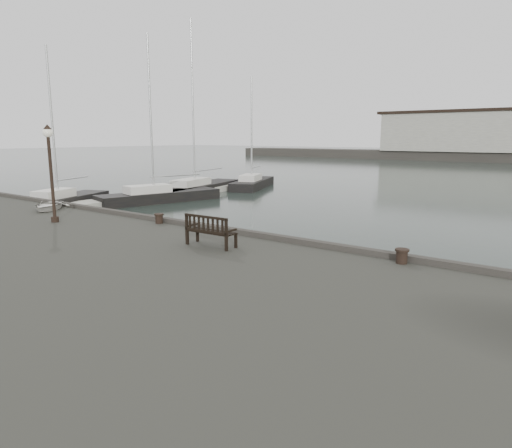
% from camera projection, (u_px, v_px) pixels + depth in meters
% --- Properties ---
extents(ground, '(400.00, 400.00, 0.00)m').
position_uv_depth(ground, '(271.00, 280.00, 16.33)').
color(ground, black).
rests_on(ground, ground).
extents(pontoon, '(2.00, 24.00, 0.50)m').
position_uv_depth(pontoon, '(135.00, 199.00, 35.90)').
color(pontoon, '#B8B7AB').
rests_on(pontoon, ground).
extents(bench, '(1.76, 0.68, 1.00)m').
position_uv_depth(bench, '(211.00, 237.00, 14.75)').
color(bench, black).
rests_on(bench, quay).
extents(bollard_left, '(0.48, 0.48, 0.40)m').
position_uv_depth(bollard_left, '(159.00, 219.00, 18.69)').
color(bollard_left, black).
rests_on(bollard_left, quay).
extents(bollard_right, '(0.40, 0.40, 0.41)m').
position_uv_depth(bollard_right, '(402.00, 256.00, 12.77)').
color(bollard_right, black).
rests_on(bollard_right, quay).
extents(lamp_post, '(0.40, 0.40, 4.00)m').
position_uv_depth(lamp_post, '(50.00, 160.00, 18.54)').
color(lamp_post, black).
rests_on(lamp_post, quay).
extents(dinghy, '(2.63, 2.73, 0.46)m').
position_uv_depth(dinghy, '(48.00, 205.00, 22.09)').
color(dinghy, silver).
rests_on(dinghy, quay).
extents(yacht_a, '(5.25, 8.72, 11.77)m').
position_uv_depth(yacht_a, '(63.00, 204.00, 33.14)').
color(yacht_a, black).
rests_on(yacht_a, ground).
extents(yacht_b, '(5.18, 12.23, 15.52)m').
position_uv_depth(yacht_b, '(198.00, 190.00, 41.67)').
color(yacht_b, black).
rests_on(yacht_b, ground).
extents(yacht_c, '(4.78, 10.09, 13.17)m').
position_uv_depth(yacht_c, '(160.00, 199.00, 35.93)').
color(yacht_c, black).
rests_on(yacht_c, ground).
extents(yacht_d, '(5.68, 9.25, 11.42)m').
position_uv_depth(yacht_d, '(253.00, 185.00, 46.11)').
color(yacht_d, black).
rests_on(yacht_d, ground).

